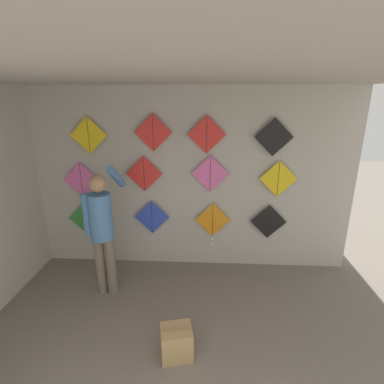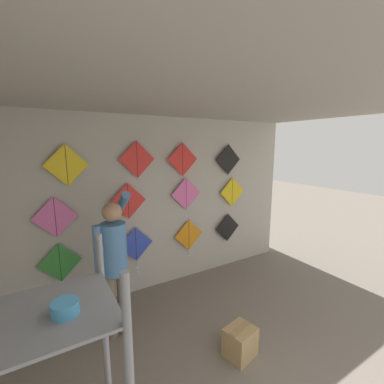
{
  "view_description": "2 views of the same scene",
  "coord_description": "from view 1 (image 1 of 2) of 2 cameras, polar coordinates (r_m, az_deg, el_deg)",
  "views": [
    {
      "loc": [
        0.43,
        -0.76,
        2.66
      ],
      "look_at": [
        0.2,
        3.32,
        1.33
      ],
      "focal_mm": 28.0,
      "sensor_mm": 36.0,
      "label": 1
    },
    {
      "loc": [
        -1.63,
        -0.16,
        2.36
      ],
      "look_at": [
        0.44,
        3.32,
        1.61
      ],
      "focal_mm": 24.0,
      "sensor_mm": 36.0,
      "label": 2
    }
  ],
  "objects": [
    {
      "name": "kite_9",
      "position": [
        4.43,
        -7.45,
        11.16
      ],
      "size": [
        0.55,
        0.01,
        0.55
      ],
      "color": "red"
    },
    {
      "name": "kite_11",
      "position": [
        4.46,
        15.32,
        10.06
      ],
      "size": [
        0.55,
        0.01,
        0.55
      ],
      "color": "black"
    },
    {
      "name": "kite_10",
      "position": [
        4.36,
        2.8,
        10.88
      ],
      "size": [
        0.55,
        0.01,
        0.55
      ],
      "color": "red"
    },
    {
      "name": "ceiling_slab",
      "position": [
        2.62,
        -6.79,
        21.38
      ],
      "size": [
        5.25,
        4.42,
        0.04
      ],
      "primitive_type": "cube",
      "color": "#A8A399"
    },
    {
      "name": "kite_3",
      "position": [
        4.8,
        14.34,
        -5.49
      ],
      "size": [
        0.55,
        0.01,
        0.55
      ],
      "color": "black"
    },
    {
      "name": "kite_8",
      "position": [
        4.7,
        -19.12,
        10.16
      ],
      "size": [
        0.55,
        0.01,
        0.55
      ],
      "color": "yellow"
    },
    {
      "name": "shopkeeper",
      "position": [
        4.16,
        -16.78,
        -5.98
      ],
      "size": [
        0.46,
        0.64,
        1.82
      ],
      "rotation": [
        0.0,
        0.0,
        0.04
      ],
      "color": "#726656",
      "rests_on": "ground"
    },
    {
      "name": "kite_2",
      "position": [
        4.72,
        3.96,
        -5.61
      ],
      "size": [
        0.55,
        0.04,
        0.69
      ],
      "color": "orange"
    },
    {
      "name": "cardboard_box",
      "position": [
        3.54,
        -2.96,
        -26.65
      ],
      "size": [
        0.38,
        0.34,
        0.35
      ],
      "rotation": [
        0.0,
        0.0,
        0.21
      ],
      "color": "tan",
      "rests_on": "ground"
    },
    {
      "name": "kite_0",
      "position": [
        5.1,
        -19.56,
        -4.75
      ],
      "size": [
        0.55,
        0.01,
        0.55
      ],
      "color": "#338C38"
    },
    {
      "name": "back_panel",
      "position": [
        4.61,
        -2.32,
        2.11
      ],
      "size": [
        5.25,
        0.06,
        2.8
      ],
      "primitive_type": "cube",
      "color": "#BCB7AD",
      "rests_on": "ground"
    },
    {
      "name": "kite_7",
      "position": [
        4.6,
        16.11,
        2.41
      ],
      "size": [
        0.55,
        0.01,
        0.55
      ],
      "color": "yellow"
    },
    {
      "name": "kite_1",
      "position": [
        4.79,
        -7.64,
        -5.2
      ],
      "size": [
        0.55,
        0.04,
        0.76
      ],
      "color": "blue"
    },
    {
      "name": "kite_5",
      "position": [
        4.57,
        -9.14,
        3.43
      ],
      "size": [
        0.55,
        0.01,
        0.55
      ],
      "color": "red"
    },
    {
      "name": "kite_4",
      "position": [
        4.9,
        -20.36,
        2.21
      ],
      "size": [
        0.55,
        0.01,
        0.55
      ],
      "color": "pink"
    },
    {
      "name": "kite_6",
      "position": [
        4.47,
        3.49,
        3.47
      ],
      "size": [
        0.55,
        0.01,
        0.55
      ],
      "color": "pink"
    }
  ]
}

